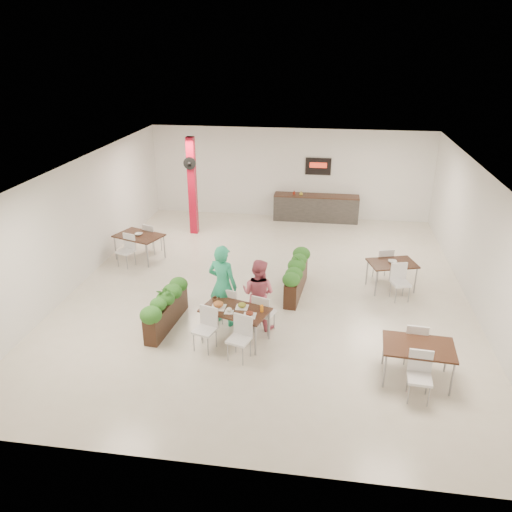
{
  "coord_description": "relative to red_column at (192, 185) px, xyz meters",
  "views": [
    {
      "loc": [
        1.37,
        -11.56,
        5.94
      ],
      "look_at": [
        -0.27,
        -0.44,
        1.1
      ],
      "focal_mm": 35.0,
      "sensor_mm": 36.0,
      "label": 1
    }
  ],
  "objects": [
    {
      "name": "ground",
      "position": [
        3.0,
        -3.79,
        -1.64
      ],
      "size": [
        12.0,
        12.0,
        0.0
      ],
      "primitive_type": "plane",
      "color": "beige",
      "rests_on": "ground"
    },
    {
      "name": "red_column",
      "position": [
        0.0,
        0.0,
        0.0
      ],
      "size": [
        0.4,
        0.41,
        3.2
      ],
      "color": "#AC0B23",
      "rests_on": "ground"
    },
    {
      "name": "diner_woman",
      "position": [
        2.99,
        -5.65,
        -0.83
      ],
      "size": [
        0.94,
        0.82,
        1.63
      ],
      "primitive_type": "imported",
      "rotation": [
        0.0,
        0.0,
        2.84
      ],
      "color": "#CF5C71",
      "rests_on": "ground"
    },
    {
      "name": "side_table_c",
      "position": [
        6.22,
        -7.15,
        -1.01
      ],
      "size": [
        1.36,
        1.65,
        0.92
      ],
      "rotation": [
        0.0,
        0.0,
        -0.07
      ],
      "color": "black",
      "rests_on": "ground"
    },
    {
      "name": "main_table",
      "position": [
        2.58,
        -6.3,
        -1.01
      ],
      "size": [
        1.65,
        1.91,
        0.92
      ],
      "rotation": [
        0.0,
        0.0,
        -0.3
      ],
      "color": "black",
      "rests_on": "ground"
    },
    {
      "name": "planter_left",
      "position": [
        0.94,
        -5.95,
        -1.14
      ],
      "size": [
        0.55,
        1.9,
        0.99
      ],
      "rotation": [
        0.0,
        0.0,
        1.47
      ],
      "color": "black",
      "rests_on": "ground"
    },
    {
      "name": "side_table_a",
      "position": [
        -1.01,
        -2.39,
        -1.0
      ],
      "size": [
        1.55,
        1.67,
        0.92
      ],
      "rotation": [
        0.0,
        0.0,
        -0.35
      ],
      "color": "black",
      "rests_on": "ground"
    },
    {
      "name": "side_table_b",
      "position": [
        6.12,
        -3.33,
        -1.02
      ],
      "size": [
        1.34,
        1.67,
        0.92
      ],
      "rotation": [
        0.0,
        0.0,
        0.29
      ],
      "color": "black",
      "rests_on": "ground"
    },
    {
      "name": "service_counter",
      "position": [
        4.0,
        1.86,
        -1.15
      ],
      "size": [
        3.0,
        0.64,
        2.2
      ],
      "color": "#2A2826",
      "rests_on": "ground"
    },
    {
      "name": "planter_right",
      "position": [
        3.71,
        -3.92,
        -1.14
      ],
      "size": [
        0.54,
        1.96,
        1.03
      ],
      "rotation": [
        0.0,
        0.0,
        1.48
      ],
      "color": "black",
      "rests_on": "ground"
    },
    {
      "name": "diner_man",
      "position": [
        2.19,
        -5.65,
        -0.69
      ],
      "size": [
        0.8,
        0.65,
        1.92
      ],
      "primitive_type": "imported",
      "rotation": [
        0.0,
        0.0,
        2.84
      ],
      "color": "#29B27E",
      "rests_on": "ground"
    },
    {
      "name": "room_shell",
      "position": [
        3.0,
        -3.79,
        0.36
      ],
      "size": [
        10.1,
        12.1,
        3.22
      ],
      "color": "white",
      "rests_on": "ground"
    }
  ]
}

